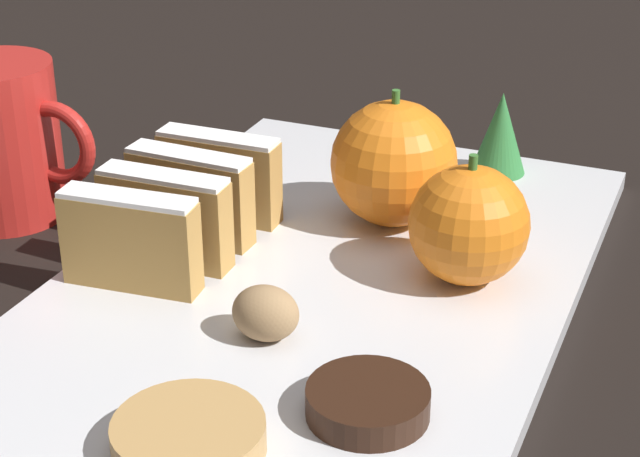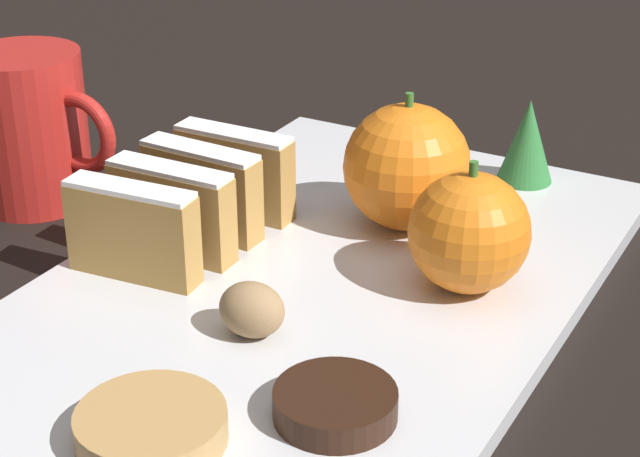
{
  "view_description": "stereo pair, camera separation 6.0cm",
  "coord_description": "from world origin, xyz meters",
  "px_view_note": "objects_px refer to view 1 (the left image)",
  "views": [
    {
      "loc": [
        0.21,
        -0.5,
        0.31
      ],
      "look_at": [
        0.0,
        0.0,
        0.04
      ],
      "focal_mm": 60.0,
      "sensor_mm": 36.0,
      "label": 1
    },
    {
      "loc": [
        0.26,
        -0.47,
        0.31
      ],
      "look_at": [
        0.0,
        0.0,
        0.04
      ],
      "focal_mm": 60.0,
      "sensor_mm": 36.0,
      "label": 2
    }
  ],
  "objects_px": {
    "coffee_mug": "(2,141)",
    "chocolate_cookie": "(368,402)",
    "orange_near": "(394,163)",
    "walnut": "(266,313)",
    "orange_far": "(469,225)"
  },
  "relations": [
    {
      "from": "orange_near",
      "to": "orange_far",
      "type": "xyz_separation_m",
      "value": [
        0.06,
        -0.06,
        -0.01
      ]
    },
    {
      "from": "orange_near",
      "to": "coffee_mug",
      "type": "distance_m",
      "value": 0.25
    },
    {
      "from": "orange_far",
      "to": "chocolate_cookie",
      "type": "relative_size",
      "value": 1.32
    },
    {
      "from": "orange_far",
      "to": "chocolate_cookie",
      "type": "xyz_separation_m",
      "value": [
        -0.01,
        -0.14,
        -0.03
      ]
    },
    {
      "from": "orange_near",
      "to": "walnut",
      "type": "height_order",
      "value": "orange_near"
    },
    {
      "from": "orange_far",
      "to": "walnut",
      "type": "height_order",
      "value": "orange_far"
    },
    {
      "from": "walnut",
      "to": "chocolate_cookie",
      "type": "bearing_deg",
      "value": -30.67
    },
    {
      "from": "orange_far",
      "to": "walnut",
      "type": "xyz_separation_m",
      "value": [
        -0.08,
        -0.1,
        -0.02
      ]
    },
    {
      "from": "coffee_mug",
      "to": "orange_far",
      "type": "bearing_deg",
      "value": 1.68
    },
    {
      "from": "orange_far",
      "to": "orange_near",
      "type": "bearing_deg",
      "value": 138.99
    },
    {
      "from": "orange_near",
      "to": "walnut",
      "type": "distance_m",
      "value": 0.16
    },
    {
      "from": "orange_near",
      "to": "orange_far",
      "type": "relative_size",
      "value": 1.14
    },
    {
      "from": "orange_near",
      "to": "chocolate_cookie",
      "type": "distance_m",
      "value": 0.21
    },
    {
      "from": "orange_near",
      "to": "chocolate_cookie",
      "type": "bearing_deg",
      "value": -73.88
    },
    {
      "from": "coffee_mug",
      "to": "chocolate_cookie",
      "type": "bearing_deg",
      "value": -23.86
    }
  ]
}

